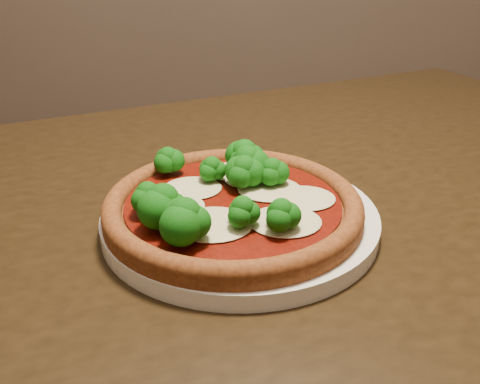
{
  "coord_description": "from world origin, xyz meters",
  "views": [
    {
      "loc": [
        -0.0,
        -0.75,
        1.03
      ],
      "look_at": [
        0.01,
        -0.26,
        0.79
      ],
      "focal_mm": 40.0,
      "sensor_mm": 36.0,
      "label": 1
    }
  ],
  "objects": [
    {
      "name": "dining_table",
      "position": [
        0.08,
        -0.22,
        0.66
      ],
      "size": [
        1.5,
        1.31,
        0.75
      ],
      "rotation": [
        0.0,
        0.0,
        0.4
      ],
      "color": "black",
      "rests_on": "floor"
    },
    {
      "name": "pizza",
      "position": [
        0.0,
        -0.27,
        0.79
      ],
      "size": [
        0.27,
        0.27,
        0.06
      ],
      "rotation": [
        0.0,
        0.0,
        -0.12
      ],
      "color": "brown",
      "rests_on": "plate"
    },
    {
      "name": "plate",
      "position": [
        0.01,
        -0.26,
        0.76
      ],
      "size": [
        0.29,
        0.29,
        0.02
      ],
      "primitive_type": "cylinder",
      "color": "white",
      "rests_on": "dining_table"
    }
  ]
}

